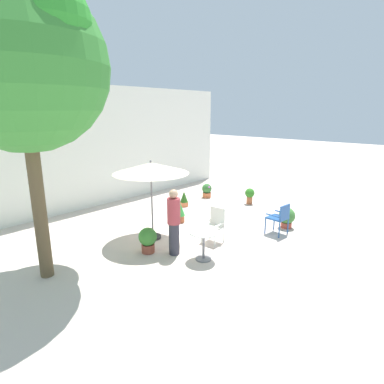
# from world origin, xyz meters

# --- Properties ---
(ground_plane) EXTENTS (60.00, 60.00, 0.00)m
(ground_plane) POSITION_xyz_m (0.00, 0.00, 0.00)
(ground_plane) COLOR beige
(villa_facade) EXTENTS (11.23, 0.30, 4.34)m
(villa_facade) POSITION_xyz_m (0.00, 4.42, 2.17)
(villa_facade) COLOR white
(villa_facade) RESTS_ON ground
(shade_tree) EXTENTS (3.36, 3.20, 5.85)m
(shade_tree) POSITION_xyz_m (-4.55, 0.54, 4.27)
(shade_tree) COLOR brown
(shade_tree) RESTS_ON ground
(patio_umbrella_0) EXTENTS (2.02, 2.02, 2.19)m
(patio_umbrella_0) POSITION_xyz_m (-1.71, 0.38, 1.96)
(patio_umbrella_0) COLOR #2D2D2D
(patio_umbrella_0) RESTS_ON ground
(cafe_table_0) EXTENTS (0.70, 0.70, 0.71)m
(cafe_table_0) POSITION_xyz_m (-1.77, -1.51, 0.49)
(cafe_table_0) COLOR silver
(cafe_table_0) RESTS_ON ground
(patio_chair_0) EXTENTS (0.53, 0.53, 0.91)m
(patio_chair_0) POSITION_xyz_m (0.89, -2.10, 0.54)
(patio_chair_0) COLOR #235093
(patio_chair_0) RESTS_ON ground
(patio_chair_1) EXTENTS (0.46, 0.50, 0.94)m
(patio_chair_1) POSITION_xyz_m (-0.73, -1.04, 0.53)
(patio_chair_1) COLOR white
(patio_chair_1) RESTS_ON ground
(potted_plant_0) EXTENTS (0.39, 0.39, 0.57)m
(potted_plant_0) POSITION_xyz_m (2.60, 1.98, 0.30)
(potted_plant_0) COLOR #CA683D
(potted_plant_0) RESTS_ON ground
(potted_plant_1) EXTENTS (0.35, 0.35, 0.61)m
(potted_plant_1) POSITION_xyz_m (2.96, 0.18, 0.36)
(potted_plant_1) COLOR #9E5835
(potted_plant_1) RESTS_ON ground
(potted_plant_2) EXTENTS (0.32, 0.32, 0.58)m
(potted_plant_2) POSITION_xyz_m (1.07, 1.81, 0.28)
(potted_plant_2) COLOR #C0653E
(potted_plant_2) RESTS_ON ground
(potted_plant_3) EXTENTS (0.35, 0.35, 0.73)m
(potted_plant_3) POSITION_xyz_m (-0.27, 0.74, 0.38)
(potted_plant_3) COLOR #984B2E
(potted_plant_3) RESTS_ON ground
(potted_plant_4) EXTENTS (0.46, 0.46, 0.65)m
(potted_plant_4) POSITION_xyz_m (-2.40, -0.23, 0.36)
(potted_plant_4) COLOR brown
(potted_plant_4) RESTS_ON ground
(potted_plant_5) EXTENTS (0.49, 0.49, 0.62)m
(potted_plant_5) POSITION_xyz_m (1.55, -2.01, 0.34)
(potted_plant_5) COLOR #B04837
(potted_plant_5) RESTS_ON ground
(standing_person) EXTENTS (0.45, 0.45, 1.65)m
(standing_person) POSITION_xyz_m (-2.02, -0.78, 0.85)
(standing_person) COLOR #33333D
(standing_person) RESTS_ON ground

